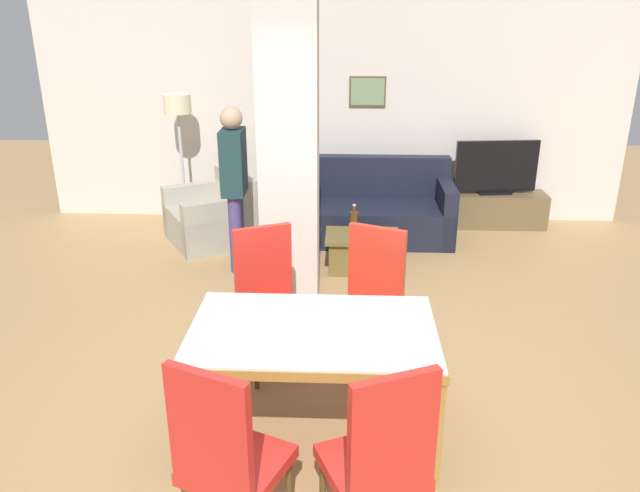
# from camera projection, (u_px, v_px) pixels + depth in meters

# --- Properties ---
(ground_plane) EXTENTS (18.00, 18.00, 0.00)m
(ground_plane) POSITION_uv_depth(u_px,v_px,m) (313.00, 434.00, 4.02)
(ground_plane) COLOR #A88152
(back_wall) EXTENTS (7.20, 0.09, 2.70)m
(back_wall) POSITION_uv_depth(u_px,v_px,m) (333.00, 112.00, 7.65)
(back_wall) COLOR beige
(back_wall) RESTS_ON ground_plane
(divider_pillar) EXTENTS (0.49, 0.37, 2.70)m
(divider_pillar) POSITION_uv_depth(u_px,v_px,m) (289.00, 163.00, 5.19)
(divider_pillar) COLOR beige
(divider_pillar) RESTS_ON ground_plane
(dining_table) EXTENTS (1.50, 0.95, 0.77)m
(dining_table) POSITION_uv_depth(u_px,v_px,m) (313.00, 352.00, 3.80)
(dining_table) COLOR olive
(dining_table) RESTS_ON ground_plane
(dining_chair_near_left) EXTENTS (0.60, 0.60, 1.08)m
(dining_chair_near_left) POSITION_uv_depth(u_px,v_px,m) (226.00, 453.00, 3.01)
(dining_chair_near_left) COLOR red
(dining_chair_near_left) RESTS_ON ground_plane
(dining_chair_near_right) EXTENTS (0.60, 0.60, 1.08)m
(dining_chair_near_right) POSITION_uv_depth(u_px,v_px,m) (381.00, 456.00, 2.99)
(dining_chair_near_right) COLOR red
(dining_chair_near_right) RESTS_ON ground_plane
(dining_chair_far_right) EXTENTS (0.61, 0.61, 1.08)m
(dining_chair_far_right) POSITION_uv_depth(u_px,v_px,m) (370.00, 298.00, 4.60)
(dining_chair_far_right) COLOR red
(dining_chair_far_right) RESTS_ON ground_plane
(dining_chair_far_left) EXTENTS (0.61, 0.61, 1.08)m
(dining_chair_far_left) POSITION_uv_depth(u_px,v_px,m) (268.00, 297.00, 4.61)
(dining_chair_far_left) COLOR red
(dining_chair_far_left) RESTS_ON ground_plane
(sofa) EXTENTS (1.93, 0.88, 0.91)m
(sofa) POSITION_uv_depth(u_px,v_px,m) (368.00, 212.00, 7.32)
(sofa) COLOR black
(sofa) RESTS_ON ground_plane
(armchair) EXTENTS (1.20, 1.22, 0.78)m
(armchair) POSITION_uv_depth(u_px,v_px,m) (213.00, 218.00, 7.19)
(armchair) COLOR #A7A291
(armchair) RESTS_ON ground_plane
(coffee_table) EXTENTS (0.76, 0.50, 0.39)m
(coffee_table) POSITION_uv_depth(u_px,v_px,m) (362.00, 252.00, 6.44)
(coffee_table) COLOR brown
(coffee_table) RESTS_ON ground_plane
(bottle) EXTENTS (0.08, 0.08, 0.27)m
(bottle) POSITION_uv_depth(u_px,v_px,m) (354.00, 220.00, 6.47)
(bottle) COLOR #4C2D14
(bottle) RESTS_ON coffee_table
(tv_stand) EXTENTS (1.29, 0.40, 0.42)m
(tv_stand) POSITION_uv_depth(u_px,v_px,m) (492.00, 209.00, 7.72)
(tv_stand) COLOR brown
(tv_stand) RESTS_ON ground_plane
(tv_screen) EXTENTS (1.01, 0.25, 0.65)m
(tv_screen) POSITION_uv_depth(u_px,v_px,m) (496.00, 168.00, 7.53)
(tv_screen) COLOR black
(tv_screen) RESTS_ON tv_stand
(floor_lamp) EXTENTS (0.32, 0.32, 1.61)m
(floor_lamp) POSITION_uv_depth(u_px,v_px,m) (178.00, 117.00, 7.31)
(floor_lamp) COLOR #B7B7BC
(floor_lamp) RESTS_ON ground_plane
(standing_person) EXTENTS (0.23, 0.38, 1.68)m
(standing_person) POSITION_uv_depth(u_px,v_px,m) (234.00, 179.00, 6.19)
(standing_person) COLOR #453B73
(standing_person) RESTS_ON ground_plane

